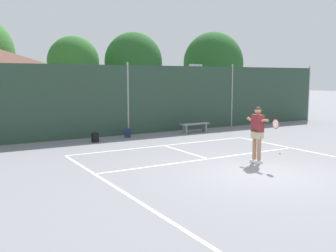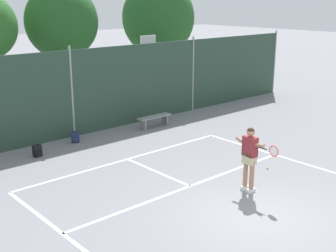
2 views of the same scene
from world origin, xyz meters
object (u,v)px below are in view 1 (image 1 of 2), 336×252
at_px(courtside_bench, 195,126).
at_px(basketball_hoop, 195,86).
at_px(tennis_player, 258,130).
at_px(backpack_navy, 128,133).
at_px(tennis_ball, 280,153).
at_px(backpack_black, 95,138).

bearing_deg(courtside_bench, basketball_hoop, 55.34).
relative_size(tennis_player, backpack_navy, 4.01).
xyz_separation_m(tennis_player, courtside_bench, (2.19, 6.76, -0.75)).
distance_m(basketball_hoop, tennis_player, 10.43).
bearing_deg(tennis_player, tennis_ball, 20.05).
bearing_deg(tennis_player, backpack_black, 115.56).
bearing_deg(tennis_ball, backpack_black, 129.61).
bearing_deg(backpack_navy, courtside_bench, -5.89).
distance_m(basketball_hoop, backpack_navy, 6.34).
relative_size(basketball_hoop, backpack_black, 7.67).
height_order(basketball_hoop, backpack_black, basketball_hoop).
height_order(backpack_navy, courtside_bench, courtside_bench).
bearing_deg(tennis_player, backpack_navy, 101.02).
height_order(basketball_hoop, tennis_player, basketball_hoop).
bearing_deg(backpack_black, courtside_bench, 1.54).
height_order(tennis_player, courtside_bench, tennis_player).
height_order(basketball_hoop, tennis_ball, basketball_hoop).
distance_m(backpack_black, courtside_bench, 5.35).
relative_size(backpack_black, backpack_navy, 1.00).
xyz_separation_m(tennis_player, backpack_navy, (-1.39, 7.12, -0.92)).
bearing_deg(basketball_hoop, tennis_ball, -104.65).
bearing_deg(tennis_ball, basketball_hoop, 75.35).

